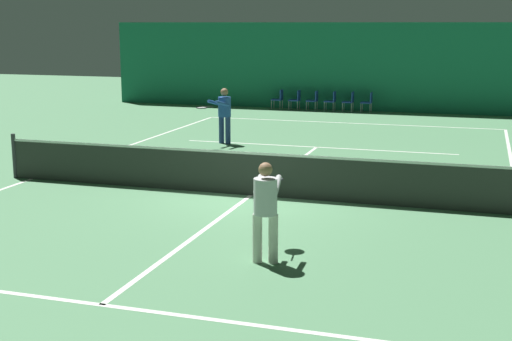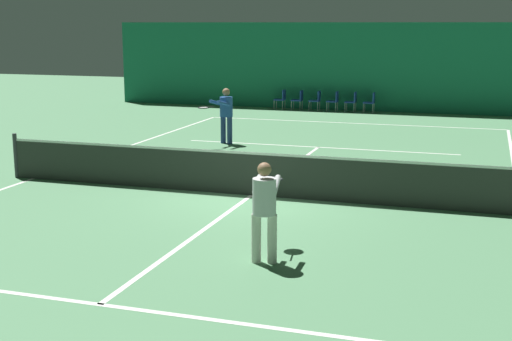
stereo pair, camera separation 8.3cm
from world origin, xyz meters
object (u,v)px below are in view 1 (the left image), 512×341
object	(u,v)px
courtside_chair_1	(296,99)
courtside_chair_2	(314,99)
player_near	(266,204)
courtside_chair_4	(350,100)
courtside_chair_0	(279,98)
courtside_chair_3	(332,100)
tennis_net	(251,172)
player_far	(224,112)
courtside_chair_5	(368,101)

from	to	relation	value
courtside_chair_1	courtside_chair_2	size ratio (longest dim) A/B	1.00
player_near	courtside_chair_1	distance (m)	19.88
player_near	courtside_chair_4	size ratio (longest dim) A/B	1.89
courtside_chair_0	player_near	bearing A→B (deg)	15.19
player_near	courtside_chair_0	bearing A→B (deg)	6.39
courtside_chair_4	courtside_chair_1	bearing A→B (deg)	-90.00
courtside_chair_2	courtside_chair_0	bearing A→B (deg)	-90.00
courtside_chair_2	courtside_chair_3	size ratio (longest dim) A/B	1.00
courtside_chair_3	courtside_chair_4	xyz separation A→B (m)	(0.77, 0.00, 0.00)
player_near	tennis_net	bearing A→B (deg)	12.18
player_near	courtside_chair_0	distance (m)	20.07
tennis_net	player_far	xyz separation A→B (m)	(-2.87, 6.15, 0.48)
player_near	courtside_chair_2	distance (m)	19.72
courtside_chair_5	courtside_chair_1	bearing A→B (deg)	-90.00
tennis_net	player_near	xyz separation A→B (m)	(1.56, -4.07, 0.41)
courtside_chair_4	tennis_net	bearing A→B (deg)	2.28
courtside_chair_3	courtside_chair_0	bearing A→B (deg)	-90.00
courtside_chair_2	player_far	bearing A→B (deg)	-4.47
courtside_chair_0	courtside_chair_3	xyz separation A→B (m)	(2.31, 0.00, 0.00)
player_far	courtside_chair_5	size ratio (longest dim) A/B	2.03
courtside_chair_0	courtside_chair_3	bearing A→B (deg)	90.00
courtside_chair_0	courtside_chair_1	size ratio (longest dim) A/B	1.00
tennis_net	player_far	bearing A→B (deg)	115.00
courtside_chair_5	player_far	bearing A→B (deg)	-18.33
courtside_chair_1	tennis_net	bearing A→B (deg)	10.82
tennis_net	courtside_chair_0	xyz separation A→B (m)	(-3.69, 15.29, -0.03)
player_far	courtside_chair_1	bearing A→B (deg)	-157.92
courtside_chair_1	courtside_chair_2	distance (m)	0.77
player_far	courtside_chair_5	xyz separation A→B (m)	(3.03, 9.15, -0.51)
courtside_chair_5	courtside_chair_2	bearing A→B (deg)	-90.00
courtside_chair_1	courtside_chair_3	size ratio (longest dim) A/B	1.00
tennis_net	courtside_chair_5	world-z (taller)	tennis_net
tennis_net	courtside_chair_3	world-z (taller)	tennis_net
tennis_net	courtside_chair_2	world-z (taller)	tennis_net
player_near	player_far	size ratio (longest dim) A/B	0.93
player_far	courtside_chair_4	xyz separation A→B (m)	(2.26, 9.15, -0.51)
courtside_chair_4	courtside_chair_5	world-z (taller)	same
courtside_chair_4	courtside_chair_2	bearing A→B (deg)	-90.00
player_far	courtside_chair_0	world-z (taller)	player_far
tennis_net	courtside_chair_4	size ratio (longest dim) A/B	14.29
player_far	courtside_chair_2	world-z (taller)	player_far
tennis_net	courtside_chair_5	distance (m)	15.30
courtside_chair_1	courtside_chair_4	world-z (taller)	same
courtside_chair_0	courtside_chair_2	distance (m)	1.54
courtside_chair_2	courtside_chair_5	size ratio (longest dim) A/B	1.00
courtside_chair_0	courtside_chair_4	distance (m)	3.09
courtside_chair_1	courtside_chair_5	xyz separation A→B (m)	(3.09, 0.00, 0.00)
player_far	courtside_chair_5	bearing A→B (deg)	-176.59
courtside_chair_3	courtside_chair_4	distance (m)	0.77
courtside_chair_3	courtside_chair_4	bearing A→B (deg)	90.00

